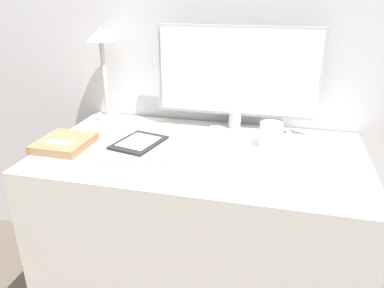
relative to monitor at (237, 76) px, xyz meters
name	(u,v)px	position (x,y,z in m)	size (l,w,h in m)	color
wall_back	(222,19)	(-0.09, 0.12, 0.21)	(3.60, 0.05, 2.40)	silver
desk	(200,234)	(-0.09, -0.25, -0.61)	(1.21, 0.67, 0.75)	silver
monitor	(237,76)	(0.00, 0.00, 0.00)	(0.67, 0.11, 0.43)	#B7B7BC
keyboard	(248,166)	(0.10, -0.35, -0.23)	(0.30, 0.12, 0.01)	silver
laptop	(140,149)	(-0.31, -0.32, -0.22)	(0.34, 0.24, 0.03)	#A3A3A8
ereader	(139,142)	(-0.32, -0.30, -0.20)	(0.19, 0.23, 0.01)	black
desk_lamp	(102,56)	(-0.59, 0.00, 0.06)	(0.12, 0.12, 0.41)	#BCB7AD
notebook	(65,143)	(-0.61, -0.34, -0.22)	(0.19, 0.21, 0.03)	#93704C
coffee_mug	(271,135)	(0.16, -0.14, -0.19)	(0.12, 0.09, 0.09)	white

